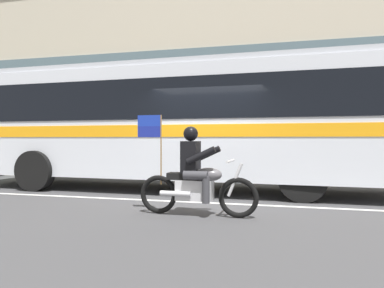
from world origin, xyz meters
The scene contains 6 objects.
ground_plane centered at (0.00, 0.00, 0.00)m, with size 60.00×60.00×0.00m, color #3D3D3F.
sidewalk_curb centered at (0.00, 5.10, 0.07)m, with size 28.00×3.80×0.15m, color gray.
lane_center_stripe centered at (0.00, -0.60, 0.00)m, with size 26.60×0.14×0.01m, color silver.
office_building_facade centered at (0.00, 7.39, 6.30)m, with size 28.00×0.89×12.59m.
transit_bus centered at (-1.02, 1.19, 1.88)m, with size 11.41×2.94×3.22m.
motorcycle_with_rider centered at (0.26, -1.93, 0.67)m, with size 2.20×0.64×1.78m.
Camera 1 is at (1.93, -8.36, 1.35)m, focal length 35.61 mm.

